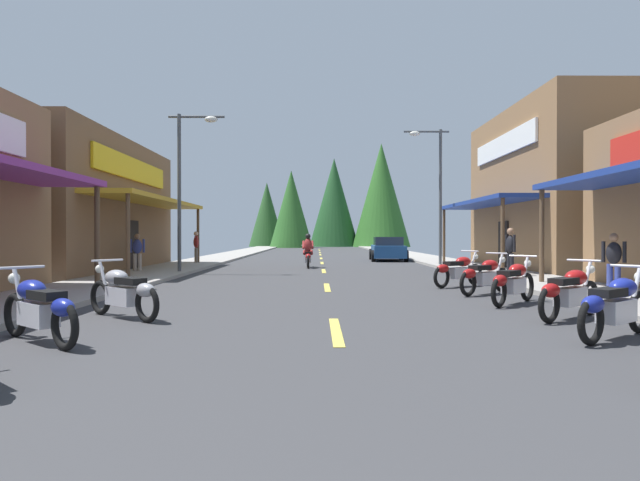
% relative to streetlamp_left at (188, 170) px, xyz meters
% --- Properties ---
extents(ground, '(10.24, 84.51, 0.10)m').
position_rel_streetlamp_left_xyz_m(ground, '(5.19, 6.25, -4.03)').
color(ground, '#38383A').
extents(sidewalk_left, '(2.79, 84.51, 0.12)m').
position_rel_streetlamp_left_xyz_m(sidewalk_left, '(-1.32, 6.25, -3.92)').
color(sidewalk_left, '#9E9991').
rests_on(sidewalk_left, ground).
extents(sidewalk_right, '(2.79, 84.51, 0.12)m').
position_rel_streetlamp_left_xyz_m(sidewalk_right, '(11.71, 6.25, -3.92)').
color(sidewalk_right, '#9E9991').
rests_on(sidewalk_right, ground).
extents(centerline_dashes, '(0.16, 58.91, 0.01)m').
position_rel_streetlamp_left_xyz_m(centerline_dashes, '(5.19, 10.26, -3.98)').
color(centerline_dashes, '#E0C64C').
rests_on(centerline_dashes, ground).
extents(storefront_left_far, '(8.44, 11.58, 5.40)m').
position_rel_streetlamp_left_xyz_m(storefront_left_far, '(-6.00, 1.74, -1.28)').
color(storefront_left_far, brown).
rests_on(storefront_left_far, ground).
extents(storefront_right_far, '(8.44, 10.06, 6.94)m').
position_rel_streetlamp_left_xyz_m(storefront_right_far, '(16.39, 2.91, -0.51)').
color(storefront_right_far, olive).
rests_on(storefront_right_far, ground).
extents(streetlamp_left, '(2.12, 0.30, 6.09)m').
position_rel_streetlamp_left_xyz_m(streetlamp_left, '(0.00, 0.00, 0.00)').
color(streetlamp_left, '#474C51').
rests_on(streetlamp_left, ground).
extents(streetlamp_right, '(2.12, 0.30, 6.45)m').
position_rel_streetlamp_left_xyz_m(streetlamp_right, '(10.40, 4.65, 0.20)').
color(streetlamp_right, '#474C51').
rests_on(streetlamp_right, ground).
extents(motorcycle_parked_right_2, '(1.77, 1.37, 1.04)m').
position_rel_streetlamp_left_xyz_m(motorcycle_parked_right_2, '(9.14, -12.74, -3.49)').
color(motorcycle_parked_right_2, black).
rests_on(motorcycle_parked_right_2, ground).
extents(motorcycle_parked_right_3, '(1.73, 1.42, 1.04)m').
position_rel_streetlamp_left_xyz_m(motorcycle_parked_right_3, '(9.35, -10.92, -3.49)').
color(motorcycle_parked_right_3, black).
rests_on(motorcycle_parked_right_3, ground).
extents(motorcycle_parked_right_4, '(1.52, 1.64, 1.04)m').
position_rel_streetlamp_left_xyz_m(motorcycle_parked_right_4, '(9.11, -8.89, -3.49)').
color(motorcycle_parked_right_4, black).
rests_on(motorcycle_parked_right_4, ground).
extents(motorcycle_parked_right_5, '(1.71, 1.45, 1.04)m').
position_rel_streetlamp_left_xyz_m(motorcycle_parked_right_5, '(9.12, -6.97, -3.49)').
color(motorcycle_parked_right_5, black).
rests_on(motorcycle_parked_right_5, ground).
extents(motorcycle_parked_right_6, '(1.78, 1.36, 1.04)m').
position_rel_streetlamp_left_xyz_m(motorcycle_parked_right_6, '(8.97, -5.02, -3.49)').
color(motorcycle_parked_right_6, black).
rests_on(motorcycle_parked_right_6, ground).
extents(motorcycle_parked_left_2, '(1.72, 1.43, 1.04)m').
position_rel_streetlamp_left_xyz_m(motorcycle_parked_left_2, '(1.12, -12.99, -3.49)').
color(motorcycle_parked_left_2, black).
rests_on(motorcycle_parked_left_2, ground).
extents(motorcycle_parked_left_3, '(1.73, 1.43, 1.04)m').
position_rel_streetlamp_left_xyz_m(motorcycle_parked_left_3, '(1.48, -10.82, -3.49)').
color(motorcycle_parked_left_3, black).
rests_on(motorcycle_parked_left_3, ground).
extents(rider_cruising_lead, '(0.60, 2.14, 1.57)m').
position_rel_streetlamp_left_xyz_m(rider_cruising_lead, '(4.50, 4.14, -3.33)').
color(rider_cruising_lead, black).
rests_on(rider_cruising_lead, ground).
extents(pedestrian_by_shop, '(0.37, 0.54, 1.69)m').
position_rel_streetlamp_left_xyz_m(pedestrian_by_shop, '(-1.21, 6.67, -3.00)').
color(pedestrian_by_shop, '#726659').
rests_on(pedestrian_by_shop, ground).
extents(pedestrian_browsing, '(0.44, 0.44, 1.54)m').
position_rel_streetlamp_left_xyz_m(pedestrian_browsing, '(12.23, -7.20, -3.10)').
color(pedestrian_browsing, '#333F8C').
rests_on(pedestrian_browsing, ground).
extents(pedestrian_waiting, '(0.32, 0.56, 1.74)m').
position_rel_streetlamp_left_xyz_m(pedestrian_waiting, '(11.51, -2.18, -2.97)').
color(pedestrian_waiting, black).
rests_on(pedestrian_waiting, ground).
extents(pedestrian_strolling, '(0.57, 0.30, 1.55)m').
position_rel_streetlamp_left_xyz_m(pedestrian_strolling, '(-2.06, 0.39, -3.09)').
color(pedestrian_strolling, '#B2A599').
rests_on(pedestrian_strolling, ground).
extents(parked_car_curbside, '(2.26, 4.40, 1.40)m').
position_rel_streetlamp_left_xyz_m(parked_car_curbside, '(9.11, 11.06, -3.30)').
color(parked_car_curbside, '#1E4C8C').
rests_on(parked_car_curbside, ground).
extents(treeline_backdrop, '(21.72, 12.40, 13.76)m').
position_rel_streetlamp_left_xyz_m(treeline_backdrop, '(8.15, 50.55, 2.06)').
color(treeline_backdrop, '#2A5E23').
rests_on(treeline_backdrop, ground).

